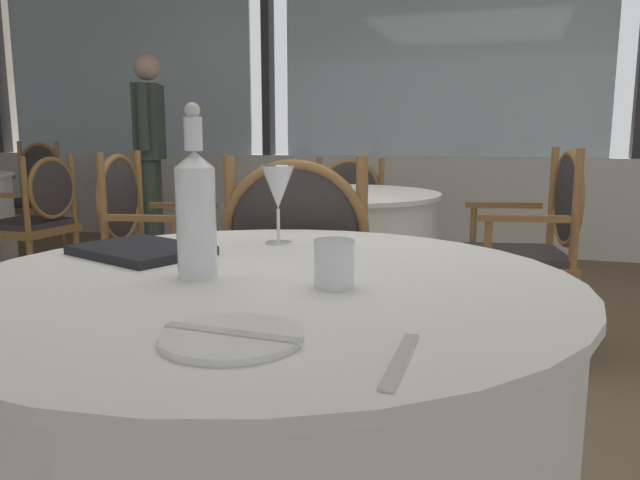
{
  "coord_description": "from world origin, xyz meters",
  "views": [
    {
      "loc": [
        0.65,
        -1.98,
        1.03
      ],
      "look_at": [
        0.29,
        -0.84,
        0.82
      ],
      "focal_mm": 33.89,
      "sensor_mm": 36.0,
      "label": 1
    }
  ],
  "objects": [
    {
      "name": "ground_plane",
      "position": [
        0.0,
        0.0,
        0.0
      ],
      "size": [
        13.28,
        13.28,
        0.0
      ],
      "primitive_type": "plane",
      "color": "#756047"
    },
    {
      "name": "dining_chair_0_2",
      "position": [
        0.02,
        -0.18,
        0.56
      ],
      "size": [
        0.59,
        0.54,
        0.97
      ],
      "rotation": [
        0.0,
        0.0,
        8.03
      ],
      "color": "olive",
      "rests_on": "ground_plane"
    },
    {
      "name": "water_tumbler",
      "position": [
        0.37,
        -1.0,
        0.81
      ],
      "size": [
        0.07,
        0.07,
        0.08
      ],
      "primitive_type": "cylinder",
      "color": "white",
      "rests_on": "foreground_table"
    },
    {
      "name": "dining_chair_1_3",
      "position": [
        -3.26,
        2.19,
        0.57
      ],
      "size": [
        0.54,
        0.48,
        0.99
      ],
      "rotation": [
        0.0,
        0.0,
        10.98
      ],
      "color": "olive",
      "rests_on": "ground_plane"
    },
    {
      "name": "background_table_0",
      "position": [
        -0.15,
        0.74,
        0.38
      ],
      "size": [
        1.01,
        1.01,
        0.77
      ],
      "color": "white",
      "rests_on": "ground_plane"
    },
    {
      "name": "wine_glass",
      "position": [
        0.12,
        -0.62,
        0.9
      ],
      "size": [
        0.08,
        0.08,
        0.19
      ],
      "color": "white",
      "rests_on": "foreground_table"
    },
    {
      "name": "dining_chair_0_3",
      "position": [
        0.77,
        0.91,
        0.57
      ],
      "size": [
        0.54,
        0.59,
        0.98
      ],
      "rotation": [
        0.0,
        0.0,
        9.6
      ],
      "color": "olive",
      "rests_on": "ground_plane"
    },
    {
      "name": "foreground_table",
      "position": [
        0.22,
        -0.96,
        0.38
      ],
      "size": [
        1.17,
        1.17,
        0.77
      ],
      "color": "white",
      "rests_on": "ground_plane"
    },
    {
      "name": "diner_person_0",
      "position": [
        -2.28,
        2.51,
        0.97
      ],
      "size": [
        0.31,
        0.5,
        1.7
      ],
      "rotation": [
        0.0,
        0.0,
        3.5
      ],
      "color": "#424C42",
      "rests_on": "ground_plane"
    },
    {
      "name": "menu_book",
      "position": [
        -0.12,
        -0.85,
        0.78
      ],
      "size": [
        0.34,
        0.29,
        0.02
      ],
      "primitive_type": "cube",
      "rotation": [
        0.0,
        0.0,
        -0.36
      ],
      "color": "black",
      "rests_on": "foreground_table"
    },
    {
      "name": "side_plate",
      "position": [
        0.32,
        -1.31,
        0.77
      ],
      "size": [
        0.19,
        0.19,
        0.01
      ],
      "primitive_type": "cylinder",
      "color": "white",
      "rests_on": "foreground_table"
    },
    {
      "name": "dining_chair_1_2",
      "position": [
        -2.21,
        1.1,
        0.54
      ],
      "size": [
        0.48,
        0.54,
        0.91
      ],
      "rotation": [
        0.0,
        0.0,
        9.41
      ],
      "color": "olive",
      "rests_on": "ground_plane"
    },
    {
      "name": "dinner_fork",
      "position": [
        0.54,
        -1.31,
        0.77
      ],
      "size": [
        0.02,
        0.18,
        0.0
      ],
      "primitive_type": "cube",
      "rotation": [
        0.0,
        0.0,
        1.58
      ],
      "color": "silver",
      "rests_on": "foreground_table"
    },
    {
      "name": "butter_knife",
      "position": [
        0.32,
        -1.31,
        0.78
      ],
      "size": [
        0.19,
        0.03,
        0.0
      ],
      "primitive_type": "cube",
      "rotation": [
        0.0,
        0.0,
        -0.05
      ],
      "color": "silver",
      "rests_on": "foreground_table"
    },
    {
      "name": "water_bottle",
      "position": [
        0.1,
        -1.0,
        0.89
      ],
      "size": [
        0.07,
        0.07,
        0.32
      ],
      "color": "white",
      "rests_on": "foreground_table"
    },
    {
      "name": "window_wall_far",
      "position": [
        -0.0,
        3.5,
        1.13
      ],
      "size": [
        10.21,
        0.14,
        2.82
      ],
      "color": "silver",
      "rests_on": "ground_plane"
    },
    {
      "name": "dining_chair_0_1",
      "position": [
        -1.07,
        0.58,
        0.55
      ],
      "size": [
        0.54,
        0.59,
        0.95
      ],
      "rotation": [
        0.0,
        0.0,
        6.46
      ],
      "color": "olive",
      "rests_on": "ground_plane"
    },
    {
      "name": "dining_chair_0_0",
      "position": [
        -0.31,
        1.66,
        0.52
      ],
      "size": [
        0.59,
        0.54,
        0.89
      ],
      "rotation": [
        0.0,
        0.0,
        4.89
      ],
      "color": "olive",
      "rests_on": "ground_plane"
    }
  ]
}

